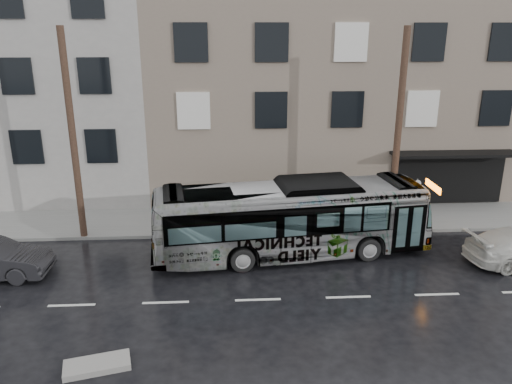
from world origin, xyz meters
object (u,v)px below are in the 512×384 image
bus (291,219)px  utility_pole_front (398,133)px  utility_pole_rear (73,137)px  sign_post (415,204)px

bus → utility_pole_front: bearing=-73.6°
utility_pole_rear → bus: (9.06, -2.18, -3.07)m
utility_pole_rear → bus: size_ratio=0.79×
utility_pole_front → utility_pole_rear: (-14.00, 0.00, 0.00)m
sign_post → utility_pole_front: bearing=180.0°
utility_pole_front → utility_pole_rear: bearing=180.0°
utility_pole_front → sign_post: 3.48m
utility_pole_rear → bus: bearing=-13.5°
utility_pole_front → bus: bearing=-156.2°
utility_pole_rear → sign_post: size_ratio=3.75×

